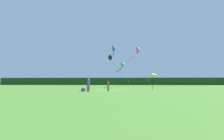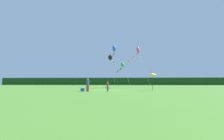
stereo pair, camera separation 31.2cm
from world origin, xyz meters
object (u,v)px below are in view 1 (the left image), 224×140
at_px(cooler_box, 83,90).
at_px(kite_black, 111,58).
at_px(kite_blue, 114,49).
at_px(banner_flag_pole, 155,75).
at_px(kite_rainbow, 137,52).
at_px(kite_green, 122,66).
at_px(person_adult, 88,84).
at_px(person_child, 108,86).

xyz_separation_m(cooler_box, kite_black, (3.34, 9.54, 6.04)).
bearing_deg(cooler_box, kite_black, 70.70).
relative_size(kite_black, kite_blue, 0.59).
distance_m(banner_flag_pole, kite_rainbow, 12.38).
relative_size(banner_flag_pole, kite_green, 0.33).
relative_size(person_adult, kite_rainbow, 0.17).
bearing_deg(banner_flag_pole, cooler_box, -167.64).
distance_m(banner_flag_pole, kite_black, 10.97).
bearing_deg(banner_flag_pole, kite_black, 135.45).
xyz_separation_m(person_child, cooler_box, (-3.56, -0.35, -0.53)).
xyz_separation_m(person_child, kite_rainbow, (5.52, 12.77, 7.51)).
relative_size(kite_blue, kite_green, 1.33).
bearing_deg(kite_green, kite_rainbow, -33.16).
bearing_deg(banner_flag_pole, person_adult, -163.44).
height_order(cooler_box, kite_black, kite_black).
xyz_separation_m(person_adult, kite_green, (4.86, 15.89, 4.27)).
xyz_separation_m(cooler_box, kite_blue, (3.51, 21.02, 10.57)).
relative_size(person_adult, cooler_box, 3.28).
relative_size(kite_rainbow, kite_blue, 0.88).
relative_size(kite_black, kite_green, 0.79).
distance_m(person_adult, kite_blue, 23.86).
distance_m(person_child, banner_flag_pole, 7.55).
distance_m(kite_black, kite_blue, 12.34).
height_order(person_adult, kite_black, kite_black).
bearing_deg(banner_flag_pole, kite_rainbow, 98.32).
xyz_separation_m(kite_black, kite_rainbow, (5.74, 3.58, 2.00)).
distance_m(person_adult, person_child, 2.88).
relative_size(cooler_box, kite_rainbow, 0.05).
xyz_separation_m(person_adult, cooler_box, (-0.85, 0.58, -0.79)).
relative_size(cooler_box, kite_blue, 0.05).
height_order(person_adult, banner_flag_pole, banner_flag_pole).
bearing_deg(cooler_box, kite_blue, 80.53).
height_order(kite_rainbow, kite_blue, kite_blue).
relative_size(person_child, kite_green, 0.15).
bearing_deg(kite_green, banner_flag_pole, -69.16).
height_order(kite_blue, kite_green, kite_blue).
distance_m(cooler_box, banner_flag_pole, 11.12).
bearing_deg(banner_flag_pole, person_child, -164.36).
bearing_deg(person_child, banner_flag_pole, 15.64).
distance_m(banner_flag_pole, kite_blue, 21.70).
relative_size(kite_rainbow, kite_green, 1.17).
distance_m(person_child, kite_green, 15.78).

